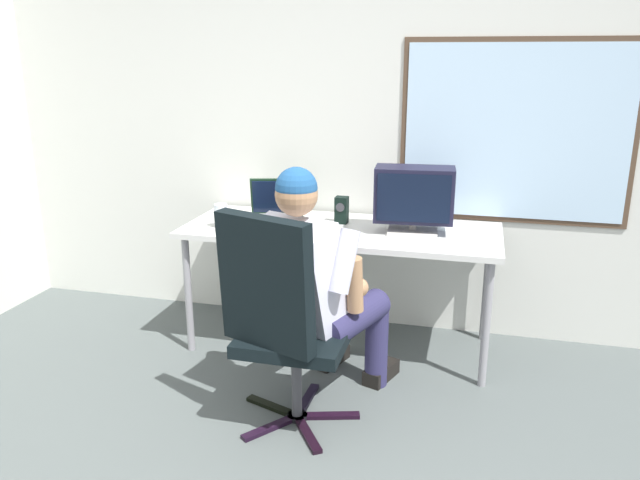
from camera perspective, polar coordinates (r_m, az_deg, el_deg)
name	(u,v)px	position (r m, az deg, el deg)	size (l,w,h in m)	color
wall_rear	(390,122)	(3.82, 6.40, 10.70)	(5.08, 0.08, 2.59)	silver
desk	(341,237)	(3.58, 1.91, 0.28)	(1.79, 0.70, 0.73)	gray
office_chair	(281,314)	(2.77, -3.63, -6.80)	(0.60, 0.63, 1.05)	black
person_seated	(315,285)	(2.96, -0.46, -4.10)	(0.69, 0.91, 1.22)	#2B294F
crt_monitor	(414,196)	(3.45, 8.60, 4.02)	(0.44, 0.24, 0.37)	beige
laptop	(277,210)	(3.70, -3.99, 2.74)	(0.39, 0.40, 0.24)	black
wine_glass	(221,211)	(3.58, -9.08, 2.63)	(0.07, 0.07, 0.14)	silver
desk_speaker	(342,210)	(3.64, 1.99, 2.77)	(0.07, 0.07, 0.16)	black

